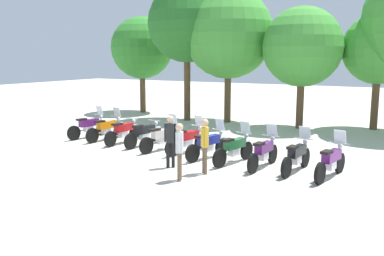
% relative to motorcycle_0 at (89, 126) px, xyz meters
% --- Properties ---
extents(ground_plane, '(80.00, 80.00, 0.00)m').
position_rel_motorcycle_0_xyz_m(ground_plane, '(5.34, -0.68, -0.52)').
color(ground_plane, '#BCB7A8').
extents(motorcycle_0, '(0.70, 2.18, 1.37)m').
position_rel_motorcycle_0_xyz_m(motorcycle_0, '(0.00, 0.00, 0.00)').
color(motorcycle_0, black).
rests_on(motorcycle_0, ground_plane).
extents(motorcycle_1, '(0.65, 2.19, 1.37)m').
position_rel_motorcycle_0_xyz_m(motorcycle_1, '(1.07, -0.06, 0.00)').
color(motorcycle_1, black).
rests_on(motorcycle_1, ground_plane).
extents(motorcycle_2, '(0.62, 2.19, 0.99)m').
position_rel_motorcycle_0_xyz_m(motorcycle_2, '(2.13, -0.27, -0.01)').
color(motorcycle_2, black).
rests_on(motorcycle_2, ground_plane).
extents(motorcycle_3, '(0.65, 2.19, 0.99)m').
position_rel_motorcycle_0_xyz_m(motorcycle_3, '(3.20, -0.26, -0.01)').
color(motorcycle_3, black).
rests_on(motorcycle_3, ground_plane).
extents(motorcycle_4, '(0.75, 2.17, 1.37)m').
position_rel_motorcycle_0_xyz_m(motorcycle_4, '(4.28, -0.62, 0.00)').
color(motorcycle_4, black).
rests_on(motorcycle_4, ground_plane).
extents(motorcycle_5, '(0.79, 2.15, 1.37)m').
position_rel_motorcycle_0_xyz_m(motorcycle_5, '(5.34, -0.51, 0.00)').
color(motorcycle_5, black).
rests_on(motorcycle_5, ground_plane).
extents(motorcycle_6, '(0.79, 2.15, 1.37)m').
position_rel_motorcycle_0_xyz_m(motorcycle_6, '(6.41, -0.90, 0.00)').
color(motorcycle_6, black).
rests_on(motorcycle_6, ground_plane).
extents(motorcycle_7, '(0.75, 2.17, 1.37)m').
position_rel_motorcycle_0_xyz_m(motorcycle_7, '(7.48, -1.07, 0.00)').
color(motorcycle_7, black).
rests_on(motorcycle_7, ground_plane).
extents(motorcycle_8, '(0.62, 2.19, 1.37)m').
position_rel_motorcycle_0_xyz_m(motorcycle_8, '(8.54, -1.15, 0.00)').
color(motorcycle_8, black).
rests_on(motorcycle_8, ground_plane).
extents(motorcycle_9, '(0.62, 2.19, 1.37)m').
position_rel_motorcycle_0_xyz_m(motorcycle_9, '(9.61, -1.12, 0.00)').
color(motorcycle_9, black).
rests_on(motorcycle_9, ground_plane).
extents(motorcycle_10, '(0.70, 2.18, 1.37)m').
position_rel_motorcycle_0_xyz_m(motorcycle_10, '(10.68, -1.29, 0.00)').
color(motorcycle_10, black).
rests_on(motorcycle_10, ground_plane).
extents(person_0, '(0.33, 0.35, 1.70)m').
position_rel_motorcycle_0_xyz_m(person_0, '(7.20, -2.68, 0.48)').
color(person_0, brown).
rests_on(person_0, ground_plane).
extents(person_1, '(0.29, 0.40, 1.68)m').
position_rel_motorcycle_0_xyz_m(person_1, '(6.91, -3.69, 0.47)').
color(person_1, brown).
rests_on(person_1, ground_plane).
extents(person_2, '(0.37, 0.31, 1.70)m').
position_rel_motorcycle_0_xyz_m(person_2, '(5.90, -2.59, 0.48)').
color(person_2, black).
rests_on(person_2, ground_plane).
extents(tree_0, '(3.90, 3.90, 6.05)m').
position_rel_motorcycle_0_xyz_m(tree_0, '(-3.09, 8.30, 3.57)').
color(tree_0, brown).
rests_on(tree_0, ground_plane).
extents(tree_1, '(4.31, 4.31, 7.52)m').
position_rel_motorcycle_0_xyz_m(tree_1, '(1.17, 6.65, 4.83)').
color(tree_1, brown).
rests_on(tree_1, ground_plane).
extents(tree_2, '(4.75, 4.75, 7.11)m').
position_rel_motorcycle_0_xyz_m(tree_2, '(3.42, 7.17, 4.21)').
color(tree_2, brown).
rests_on(tree_2, ground_plane).
extents(tree_3, '(3.91, 3.91, 5.98)m').
position_rel_motorcycle_0_xyz_m(tree_3, '(7.42, 7.08, 3.49)').
color(tree_3, brown).
rests_on(tree_3, ground_plane).
extents(tree_4, '(3.44, 3.44, 5.66)m').
position_rel_motorcycle_0_xyz_m(tree_4, '(10.71, 8.55, 3.40)').
color(tree_4, brown).
rests_on(tree_4, ground_plane).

